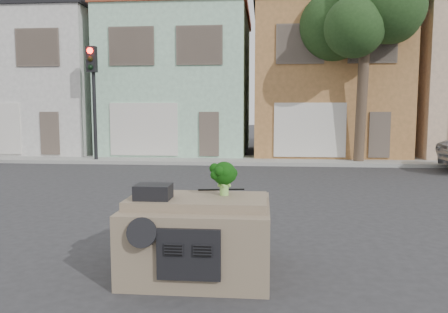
# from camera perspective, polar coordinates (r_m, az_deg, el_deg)

# --- Properties ---
(ground_plane) EXTENTS (120.00, 120.00, 0.00)m
(ground_plane) POSITION_cam_1_polar(r_m,az_deg,el_deg) (9.43, -0.51, -8.20)
(ground_plane) COLOR #303033
(ground_plane) RESTS_ON ground
(sidewalk) EXTENTS (40.00, 3.00, 0.15)m
(sidewalk) POSITION_cam_1_polar(r_m,az_deg,el_deg) (19.74, 2.50, -0.47)
(sidewalk) COLOR gray
(sidewalk) RESTS_ON ground
(townhouse_white) EXTENTS (7.20, 8.20, 7.55)m
(townhouse_white) POSITION_cam_1_polar(r_m,az_deg,el_deg) (26.46, -21.85, 8.79)
(townhouse_white) COLOR beige
(townhouse_white) RESTS_ON ground
(townhouse_mint) EXTENTS (7.20, 8.20, 7.55)m
(townhouse_mint) POSITION_cam_1_polar(r_m,az_deg,el_deg) (24.04, -5.48, 9.51)
(townhouse_mint) COLOR #A0CFB0
(townhouse_mint) RESTS_ON ground
(townhouse_tan) EXTENTS (7.20, 8.20, 7.55)m
(townhouse_tan) POSITION_cam_1_polar(r_m,az_deg,el_deg) (23.84, 12.79, 9.42)
(townhouse_tan) COLOR #A26F3E
(townhouse_tan) RESTS_ON ground
(traffic_signal) EXTENTS (0.40, 0.40, 5.10)m
(traffic_signal) POSITION_cam_1_polar(r_m,az_deg,el_deg) (20.01, -16.67, 6.47)
(traffic_signal) COLOR black
(traffic_signal) RESTS_ON ground
(tree_near) EXTENTS (4.40, 4.00, 8.50)m
(tree_near) POSITION_cam_1_polar(r_m,az_deg,el_deg) (19.42, 17.67, 11.49)
(tree_near) COLOR #1F3A18
(tree_near) RESTS_ON ground
(car_dashboard) EXTENTS (2.00, 1.80, 1.12)m
(car_dashboard) POSITION_cam_1_polar(r_m,az_deg,el_deg) (6.40, -3.21, -9.94)
(car_dashboard) COLOR #796852
(car_dashboard) RESTS_ON ground
(instrument_hump) EXTENTS (0.48, 0.38, 0.20)m
(instrument_hump) POSITION_cam_1_polar(r_m,az_deg,el_deg) (6.03, -9.22, -4.57)
(instrument_hump) COLOR black
(instrument_hump) RESTS_ON car_dashboard
(wiper_arm) EXTENTS (0.69, 0.15, 0.02)m
(wiper_arm) POSITION_cam_1_polar(r_m,az_deg,el_deg) (6.61, -0.35, -4.34)
(wiper_arm) COLOR black
(wiper_arm) RESTS_ON car_dashboard
(broccoli) EXTENTS (0.57, 0.57, 0.49)m
(broccoli) POSITION_cam_1_polar(r_m,az_deg,el_deg) (6.19, 0.03, -2.83)
(broccoli) COLOR black
(broccoli) RESTS_ON car_dashboard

